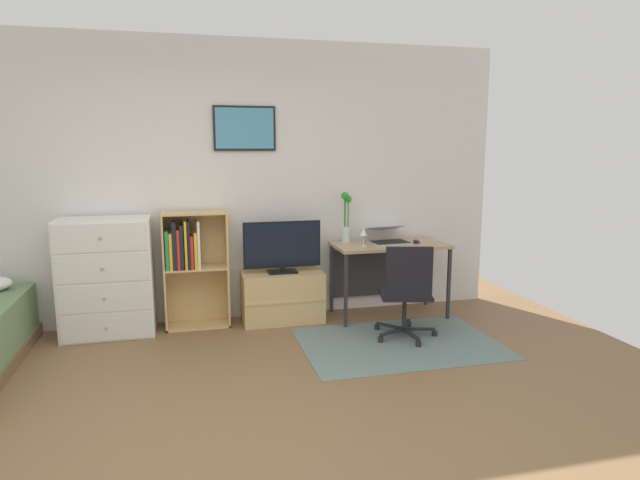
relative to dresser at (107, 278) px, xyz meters
The scene contains 13 objects.
ground_plane 2.36m from the dresser, 69.52° to the right, with size 7.20×7.20×0.00m, color brown.
wall_back_with_posters 1.18m from the dresser, 18.79° to the left, with size 6.12×0.09×2.70m.
area_rug 2.67m from the dresser, 18.99° to the right, with size 1.70×1.20×0.01m, color slate.
dresser is the anchor object (origin of this frame).
bookshelf 0.75m from the dresser, ahead, with size 0.59×0.30×1.10m.
tv_stand 1.62m from the dresser, ahead, with size 0.78×0.41×0.49m.
television 1.61m from the dresser, ahead, with size 0.75×0.16×0.50m.
desk 2.67m from the dresser, ahead, with size 1.12×0.57×0.74m.
office_chair 2.68m from the dresser, 16.79° to the right, with size 0.58×0.57×0.86m.
laptop 2.69m from the dresser, ahead, with size 0.42×0.45×0.17m.
computer_mouse 2.95m from the dresser, ahead, with size 0.06×0.10×0.03m, color #262628.
bamboo_vase 2.31m from the dresser, ahead, with size 0.10×0.09×0.51m.
wine_glass 2.40m from the dresser, ahead, with size 0.07×0.07×0.18m.
Camera 1 is at (-0.10, -2.91, 1.70)m, focal length 30.52 mm.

